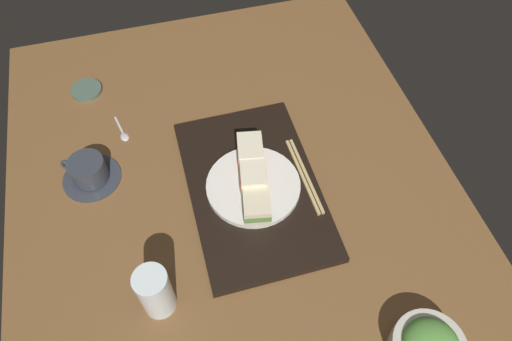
{
  "coord_description": "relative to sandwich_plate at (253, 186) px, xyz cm",
  "views": [
    {
      "loc": [
        -50.64,
        10.92,
        90.75
      ],
      "look_at": [
        7.37,
        -5.09,
        5.0
      ],
      "focal_mm": 33.52,
      "sensor_mm": 36.0,
      "label": 1
    }
  ],
  "objects": [
    {
      "name": "ground_plane",
      "position": [
        -5.23,
        3.87,
        -4.02
      ],
      "size": [
        140.0,
        100.0,
        3.0
      ],
      "primitive_type": "cube",
      "color": "brown"
    },
    {
      "name": "serving_tray",
      "position": [
        0.48,
        -0.13,
        -1.58
      ],
      "size": [
        44.42,
        28.24,
        1.88
      ],
      "primitive_type": "cube",
      "color": "black",
      "rests_on": "ground_plane"
    },
    {
      "name": "sandwich_plate",
      "position": [
        0.0,
        0.0,
        0.0
      ],
      "size": [
        20.87,
        20.87,
        1.29
      ],
      "primitive_type": "cylinder",
      "color": "white",
      "rests_on": "serving_tray"
    },
    {
      "name": "sandwich_near",
      "position": [
        -6.56,
        1.1,
        2.92
      ],
      "size": [
        8.44,
        6.98,
        4.55
      ],
      "color": "beige",
      "rests_on": "sandwich_plate"
    },
    {
      "name": "sandwich_middle",
      "position": [
        0.0,
        -0.0,
        3.41
      ],
      "size": [
        8.61,
        7.16,
        5.52
      ],
      "color": "#EFE5C1",
      "rests_on": "sandwich_plate"
    },
    {
      "name": "sandwich_far",
      "position": [
        6.56,
        -1.1,
        3.49
      ],
      "size": [
        8.72,
        7.06,
        5.68
      ],
      "color": "#EFE5C1",
      "rests_on": "sandwich_plate"
    },
    {
      "name": "chopsticks_pair",
      "position": [
        -0.2,
        -11.81,
        -0.3
      ],
      "size": [
        20.88,
        2.27,
        0.7
      ],
      "color": "tan",
      "rests_on": "serving_tray"
    },
    {
      "name": "coffee_cup",
      "position": [
        13.43,
        34.79,
        0.26
      ],
      "size": [
        13.23,
        13.23,
        6.22
      ],
      "color": "#333842",
      "rests_on": "ground_plane"
    },
    {
      "name": "drinking_glass",
      "position": [
        -20.01,
        24.12,
        3.7
      ],
      "size": [
        6.37,
        6.37,
        12.45
      ],
      "primitive_type": "cylinder",
      "color": "silver",
      "rests_on": "ground_plane"
    },
    {
      "name": "small_sauce_dish",
      "position": [
        41.92,
        33.97,
        -2.01
      ],
      "size": [
        7.99,
        7.99,
        1.04
      ],
      "primitive_type": "cylinder",
      "color": "#4C6051",
      "rests_on": "ground_plane"
    },
    {
      "name": "teaspoon",
      "position": [
        24.73,
        26.37,
        -2.17
      ],
      "size": [
        8.7,
        3.14,
        0.8
      ],
      "color": "silver",
      "rests_on": "ground_plane"
    }
  ]
}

